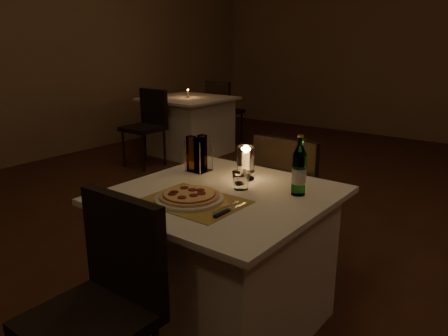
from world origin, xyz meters
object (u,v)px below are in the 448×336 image
Objects in this scene: chair_near at (106,291)px; plate at (189,198)px; main_table at (222,260)px; pizza at (189,195)px; tumbler at (241,180)px; water_bottle at (299,171)px; chair_far at (291,191)px; neighbor_table_left at (189,125)px; hurricane_candle at (246,160)px.

plate is at bearing 95.35° from chair_near.
chair_near is (-0.00, -0.71, 0.18)m from main_table.
pizza is 0.30m from tumbler.
water_bottle is (0.31, 0.20, 0.48)m from main_table.
chair_far is at bearing 90.00° from chair_near.
plate is 3.82m from neighbor_table_left.
chair_near reaches higher than tumbler.
hurricane_candle reaches higher than plate.
chair_far is at bearing 90.00° from main_table.
chair_near is 0.58m from pizza.
chair_near is 9.84× the size of tumbler.
main_table is 0.43m from tumbler.
hurricane_candle reaches higher than chair_near.
plate is 0.54m from water_bottle.
main_table is at bearing 90.00° from chair_near.
main_table is at bearing -146.74° from water_bottle.
pizza is (-0.00, -0.00, 0.02)m from plate.
neighbor_table_left is (-2.57, 2.40, -0.47)m from hurricane_candle.
hurricane_candle is (-0.07, 0.14, 0.06)m from tumbler.
main_table is 3.12× the size of plate.
water_bottle is at bearing 46.80° from plate.
tumbler is at bearing -158.67° from water_bottle.
hurricane_candle is 0.18× the size of neighbor_table_left.
plate is 0.43m from hurricane_candle.
chair_near is 1.43m from chair_far.
chair_far is at bearing 121.25° from water_bottle.
plate is at bearing 5.45° from pizza.
chair_near is 1.00m from hurricane_candle.
pizza is 3.82m from neighbor_table_left.
pizza is 3.06× the size of tumbler.
main_table is 5.48× the size of hurricane_candle.
chair_far is 3.23m from neighbor_table_left.
chair_far reaches higher than main_table.
plate is 0.02m from pizza.
water_bottle is (0.31, -0.51, 0.31)m from chair_far.
main_table and neighbor_table_left have the same top height.
hurricane_candle is at bearing -93.04° from chair_far.
chair_far is 2.81× the size of plate.
plate is at bearing -47.98° from neighbor_table_left.
tumbler is 0.50× the size of hurricane_candle.
chair_far is at bearing 86.78° from pizza.
water_bottle is at bearing 33.26° from main_table.
hurricane_candle is at bearing 116.32° from tumbler.
chair_near is at bearing -84.62° from pizza.
water_bottle reaches higher than chair_far.
chair_far is 0.66m from tumbler.
neighbor_table_left is (-2.64, 2.54, -0.41)m from tumbler.
main_table is 3.57× the size of pizza.
plate is (-0.05, -0.89, 0.20)m from chair_far.
chair_near is 3.21× the size of pizza.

